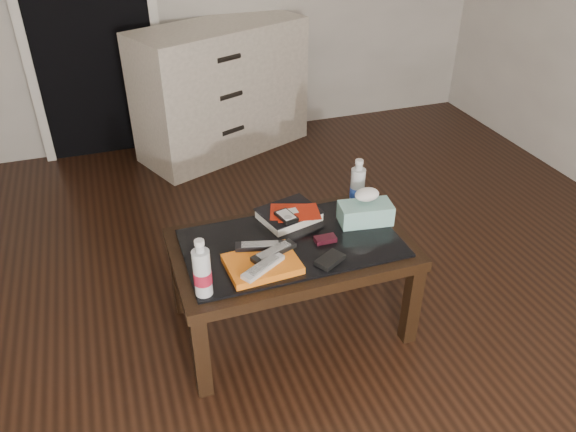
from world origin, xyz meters
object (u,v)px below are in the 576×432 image
at_px(textbook, 289,215).
at_px(tissue_box, 365,213).
at_px(dresser, 222,90).
at_px(coffee_table, 291,254).
at_px(water_bottle_right, 358,183).
at_px(water_bottle_left, 202,268).

distance_m(textbook, tissue_box, 0.34).
bearing_deg(dresser, coffee_table, -117.41).
height_order(water_bottle_right, tissue_box, water_bottle_right).
relative_size(water_bottle_left, tissue_box, 1.03).
bearing_deg(coffee_table, textbook, 74.35).
height_order(dresser, textbook, dresser).
xyz_separation_m(dresser, tissue_box, (0.20, -1.89, 0.06)).
bearing_deg(water_bottle_right, water_bottle_left, -154.28).
height_order(coffee_table, water_bottle_left, water_bottle_left).
height_order(textbook, water_bottle_left, water_bottle_left).
distance_m(water_bottle_right, tissue_box, 0.16).
distance_m(coffee_table, tissue_box, 0.38).
distance_m(coffee_table, water_bottle_right, 0.46).
xyz_separation_m(textbook, tissue_box, (0.31, -0.13, 0.02)).
height_order(water_bottle_left, tissue_box, water_bottle_left).
distance_m(dresser, textbook, 1.77).
bearing_deg(dresser, textbook, -116.30).
bearing_deg(tissue_box, water_bottle_right, 89.57).
xyz_separation_m(water_bottle_right, tissue_box, (-0.02, -0.14, -0.07)).
relative_size(dresser, water_bottle_right, 5.46).
height_order(coffee_table, tissue_box, tissue_box).
xyz_separation_m(coffee_table, textbook, (0.05, 0.17, 0.09)).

